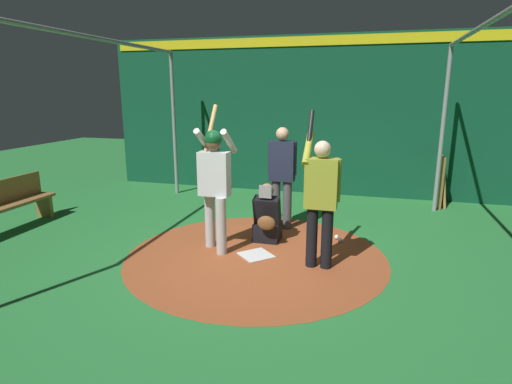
{
  "coord_description": "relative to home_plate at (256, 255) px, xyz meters",
  "views": [
    {
      "loc": [
        5.41,
        1.5,
        2.32
      ],
      "look_at": [
        0.0,
        0.0,
        0.95
      ],
      "focal_mm": 29.17,
      "sensor_mm": 36.0,
      "label": 1
    }
  ],
  "objects": [
    {
      "name": "baseball_0",
      "position": [
        -0.86,
        1.13,
        0.03
      ],
      "size": [
        0.07,
        0.07,
        0.07
      ],
      "primitive_type": "sphere",
      "color": "white",
      "rests_on": "dirt_circle"
    },
    {
      "name": "back_wall",
      "position": [
        -4.1,
        0.0,
        1.76
      ],
      "size": [
        0.22,
        9.27,
        3.51
      ],
      "color": "#0F472D",
      "rests_on": "ground"
    },
    {
      "name": "batter",
      "position": [
        -0.08,
        -0.64,
        1.08
      ],
      "size": [
        0.68,
        0.49,
        2.13
      ],
      "color": "#BCBCC0",
      "rests_on": "ground"
    },
    {
      "name": "umpire",
      "position": [
        -1.33,
        0.09,
        0.97
      ],
      "size": [
        0.22,
        0.49,
        1.74
      ],
      "color": "#4C4C51",
      "rests_on": "ground"
    },
    {
      "name": "baseball_1",
      "position": [
        0.05,
        1.0,
        0.03
      ],
      "size": [
        0.07,
        0.07,
        0.07
      ],
      "primitive_type": "sphere",
      "color": "white",
      "rests_on": "dirt_circle"
    },
    {
      "name": "visitor",
      "position": [
        0.13,
        0.91,
        0.98
      ],
      "size": [
        0.55,
        0.49,
        2.07
      ],
      "rotation": [
        0.0,
        0.0,
        -0.01
      ],
      "color": "black",
      "rests_on": "ground"
    },
    {
      "name": "home_plate",
      "position": [
        0.0,
        0.0,
        0.0
      ],
      "size": [
        0.59,
        0.59,
        0.01
      ],
      "primitive_type": "cube",
      "rotation": [
        0.0,
        0.0,
        0.79
      ],
      "color": "white",
      "rests_on": "dirt_circle"
    },
    {
      "name": "cage_frame",
      "position": [
        0.0,
        0.0,
        2.24
      ],
      "size": [
        6.44,
        5.67,
        3.16
      ],
      "color": "gray",
      "rests_on": "ground"
    },
    {
      "name": "bat_rack",
      "position": [
        -3.86,
        2.93,
        0.48
      ],
      "size": [
        1.18,
        0.2,
        1.05
      ],
      "color": "olive",
      "rests_on": "ground"
    },
    {
      "name": "ground_plane",
      "position": [
        0.0,
        0.0,
        -0.01
      ],
      "size": [
        25.27,
        25.27,
        0.0
      ],
      "primitive_type": "plane",
      "color": "#287A38"
    },
    {
      "name": "bench",
      "position": [
        0.03,
        -4.41,
        0.44
      ],
      "size": [
        1.85,
        0.36,
        0.85
      ],
      "color": "olive",
      "rests_on": "ground"
    },
    {
      "name": "baseball_2",
      "position": [
        -0.99,
        1.06,
        0.03
      ],
      "size": [
        0.07,
        0.07,
        0.07
      ],
      "primitive_type": "sphere",
      "color": "white",
      "rests_on": "dirt_circle"
    },
    {
      "name": "dirt_circle",
      "position": [
        0.0,
        0.0,
        -0.01
      ],
      "size": [
        3.73,
        3.73,
        0.01
      ],
      "primitive_type": "cylinder",
      "color": "#9E4C28",
      "rests_on": "ground"
    },
    {
      "name": "catcher",
      "position": [
        -0.64,
        0.01,
        0.35
      ],
      "size": [
        0.58,
        0.4,
        0.94
      ],
      "color": "black",
      "rests_on": "ground"
    }
  ]
}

